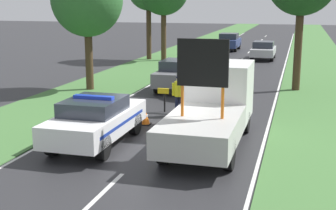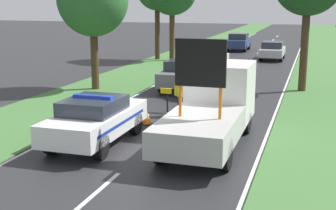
# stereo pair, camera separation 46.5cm
# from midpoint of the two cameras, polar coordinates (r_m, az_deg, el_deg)

# --- Properties ---
(ground_plane) EXTENTS (160.00, 160.00, 0.00)m
(ground_plane) POSITION_cam_midpoint_polar(r_m,az_deg,el_deg) (15.36, -2.20, -4.34)
(ground_plane) COLOR #28282B
(lane_markings) EXTENTS (6.87, 72.36, 0.01)m
(lane_markings) POSITION_cam_midpoint_polar(r_m,az_deg,el_deg) (31.44, 7.27, 4.33)
(lane_markings) COLOR silver
(lane_markings) RESTS_ON ground
(grass_verge_left) EXTENTS (4.38, 120.00, 0.03)m
(grass_verge_left) POSITION_cam_midpoint_polar(r_m,az_deg,el_deg) (35.75, -1.02, 5.44)
(grass_verge_left) COLOR #427038
(grass_verge_left) RESTS_ON ground
(grass_verge_right) EXTENTS (4.38, 120.00, 0.03)m
(grass_verge_right) POSITION_cam_midpoint_polar(r_m,az_deg,el_deg) (34.28, 17.53, 4.55)
(grass_verge_right) COLOR #427038
(grass_verge_right) RESTS_ON ground
(police_car) EXTENTS (1.85, 4.50, 1.60)m
(police_car) POSITION_cam_midpoint_polar(r_m,az_deg,el_deg) (14.96, -9.66, -1.78)
(police_car) COLOR white
(police_car) RESTS_ON ground
(work_truck) EXTENTS (2.09, 6.10, 3.45)m
(work_truck) POSITION_cam_midpoint_polar(r_m,az_deg,el_deg) (15.11, 4.66, -0.01)
(work_truck) COLOR white
(work_truck) RESTS_ON ground
(road_barrier) EXTENTS (2.89, 0.08, 0.98)m
(road_barrier) POSITION_cam_midpoint_polar(r_m,az_deg,el_deg) (18.80, 2.26, 1.34)
(road_barrier) COLOR black
(road_barrier) RESTS_ON ground
(police_officer) EXTENTS (0.57, 0.36, 1.58)m
(police_officer) POSITION_cam_midpoint_polar(r_m,az_deg,el_deg) (18.44, 0.61, 1.55)
(police_officer) COLOR #191E38
(police_officer) RESTS_ON ground
(pedestrian_civilian) EXTENTS (0.64, 0.41, 1.78)m
(pedestrian_civilian) POSITION_cam_midpoint_polar(r_m,az_deg,el_deg) (18.47, 1.86, 1.91)
(pedestrian_civilian) COLOR #232326
(pedestrian_civilian) RESTS_ON ground
(traffic_cone_near_police) EXTENTS (0.38, 0.38, 0.53)m
(traffic_cone_near_police) POSITION_cam_midpoint_polar(r_m,az_deg,el_deg) (18.03, -6.13, -0.98)
(traffic_cone_near_police) COLOR black
(traffic_cone_near_police) RESTS_ON ground
(traffic_cone_centre_front) EXTENTS (0.42, 0.42, 0.58)m
(traffic_cone_centre_front) POSITION_cam_midpoint_polar(r_m,az_deg,el_deg) (17.27, -3.59, -1.45)
(traffic_cone_centre_front) COLOR black
(traffic_cone_centre_front) RESTS_ON ground
(queued_car_suv_grey) EXTENTS (1.90, 3.99, 1.55)m
(queued_car_suv_grey) POSITION_cam_midpoint_polar(r_m,az_deg,el_deg) (23.90, 0.88, 3.77)
(queued_car_suv_grey) COLOR slate
(queued_car_suv_grey) RESTS_ON ground
(queued_car_van_white) EXTENTS (1.93, 4.54, 1.49)m
(queued_car_van_white) POSITION_cam_midpoint_polar(r_m,az_deg,el_deg) (30.66, 3.58, 5.64)
(queued_car_van_white) COLOR silver
(queued_car_van_white) RESTS_ON ground
(queued_car_sedan_silver) EXTENTS (1.72, 3.94, 1.41)m
(queued_car_sedan_silver) POSITION_cam_midpoint_polar(r_m,az_deg,el_deg) (37.25, 11.20, 6.59)
(queued_car_sedan_silver) COLOR #B2B2B7
(queued_car_sedan_silver) RESTS_ON ground
(queued_car_hatch_blue) EXTENTS (1.79, 3.92, 1.56)m
(queued_car_hatch_blue) POSITION_cam_midpoint_polar(r_m,az_deg,el_deg) (43.69, 7.14, 7.68)
(queued_car_hatch_blue) COLOR navy
(queued_car_hatch_blue) RESTS_ON ground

